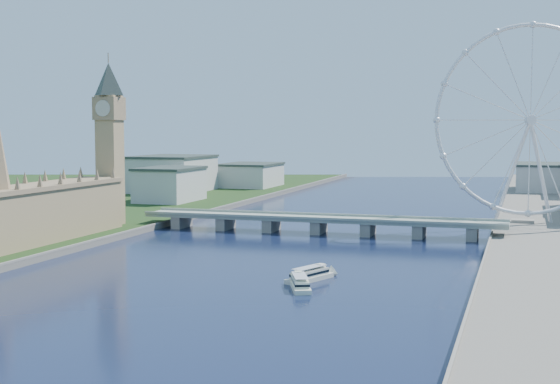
% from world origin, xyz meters
% --- Properties ---
extents(big_ben, '(20.02, 20.02, 110.00)m').
position_xyz_m(big_ben, '(-128.00, 278.00, 66.57)').
color(big_ben, tan).
rests_on(big_ben, ground).
extents(westminster_bridge, '(220.00, 22.00, 9.50)m').
position_xyz_m(westminster_bridge, '(0.00, 300.00, 6.63)').
color(westminster_bridge, gray).
rests_on(westminster_bridge, ground).
extents(london_eye, '(113.60, 39.12, 124.30)m').
position_xyz_m(london_eye, '(119.98, 355.08, 67.52)').
color(london_eye, silver).
rests_on(london_eye, ground).
extents(city_skyline, '(505.00, 280.00, 32.00)m').
position_xyz_m(city_skyline, '(39.22, 560.08, 16.96)').
color(city_skyline, beige).
rests_on(city_skyline, ground).
extents(tour_boat_near, '(16.46, 27.52, 5.92)m').
position_xyz_m(tour_boat_near, '(33.83, 140.34, 0.00)').
color(tour_boat_near, '#E7F0CE').
rests_on(tour_boat_near, ground).
extents(tour_boat_far, '(17.27, 28.88, 6.23)m').
position_xyz_m(tour_boat_far, '(33.02, 157.58, 0.00)').
color(tour_boat_far, beige).
rests_on(tour_boat_far, ground).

